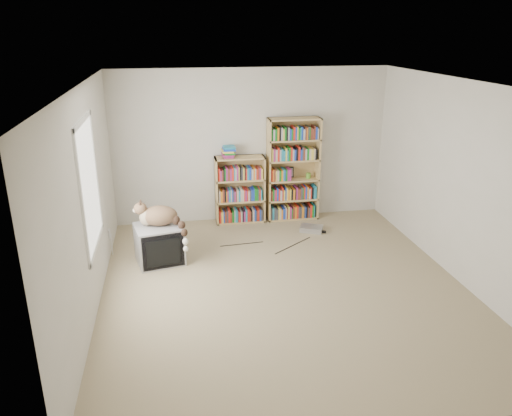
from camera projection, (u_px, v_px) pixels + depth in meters
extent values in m
cube|color=#9C8E69|center=(284.00, 287.00, 6.29)|extent=(4.50, 5.00, 0.01)
cube|color=beige|center=(251.00, 146.00, 8.18)|extent=(4.50, 0.02, 2.50)
cube|color=beige|center=(366.00, 300.00, 3.55)|extent=(4.50, 0.02, 2.50)
cube|color=beige|center=(87.00, 204.00, 5.50)|extent=(0.02, 5.00, 2.50)
cube|color=beige|center=(461.00, 183.00, 6.23)|extent=(0.02, 5.00, 2.50)
cube|color=white|center=(288.00, 84.00, 5.44)|extent=(4.50, 5.00, 0.02)
cube|color=white|center=(90.00, 185.00, 5.64)|extent=(0.02, 1.22, 1.52)
cube|color=#949496|center=(159.00, 244.00, 6.88)|extent=(0.71, 0.67, 0.53)
cube|color=black|center=(163.00, 251.00, 6.65)|extent=(0.56, 0.15, 0.49)
cube|color=black|center=(164.00, 253.00, 6.64)|extent=(0.45, 0.11, 0.37)
cube|color=black|center=(158.00, 241.00, 6.99)|extent=(0.42, 0.37, 0.32)
ellipsoid|color=#3A2817|center=(159.00, 216.00, 6.79)|extent=(0.51, 0.35, 0.27)
ellipsoid|color=#3A2817|center=(169.00, 216.00, 6.81)|extent=(0.24, 0.26, 0.20)
ellipsoid|color=tan|center=(147.00, 217.00, 6.75)|extent=(0.20, 0.20, 0.23)
ellipsoid|color=#3A2817|center=(140.00, 209.00, 6.71)|extent=(0.18, 0.17, 0.17)
sphere|color=beige|center=(135.00, 210.00, 6.71)|extent=(0.07, 0.07, 0.07)
cone|color=black|center=(140.00, 204.00, 6.65)|extent=(0.07, 0.08, 0.09)
cone|color=black|center=(141.00, 202.00, 6.74)|extent=(0.07, 0.08, 0.09)
cube|color=tan|center=(269.00, 171.00, 8.21)|extent=(0.03, 0.30, 1.71)
cube|color=tan|center=(317.00, 169.00, 8.34)|extent=(0.02, 0.30, 1.71)
cube|color=tan|center=(291.00, 168.00, 8.40)|extent=(0.86, 0.03, 1.71)
cube|color=tan|center=(294.00, 119.00, 7.99)|extent=(0.86, 0.30, 0.02)
cube|color=tan|center=(292.00, 217.00, 8.56)|extent=(0.86, 0.30, 0.03)
cube|color=tan|center=(292.00, 199.00, 8.45)|extent=(0.86, 0.30, 0.03)
cube|color=tan|center=(293.00, 179.00, 8.33)|extent=(0.86, 0.30, 0.02)
cube|color=tan|center=(293.00, 160.00, 8.22)|extent=(0.86, 0.30, 0.02)
cube|color=tan|center=(294.00, 140.00, 8.10)|extent=(0.86, 0.30, 0.02)
cube|color=red|center=(292.00, 211.00, 8.53)|extent=(0.78, 0.24, 0.19)
cube|color=#1C3EB9|center=(292.00, 193.00, 8.41)|extent=(0.78, 0.24, 0.19)
cube|color=#13701D|center=(293.00, 173.00, 8.30)|extent=(0.78, 0.24, 0.19)
cube|color=#BCAB9B|center=(294.00, 153.00, 8.18)|extent=(0.78, 0.24, 0.19)
cube|color=black|center=(294.00, 133.00, 8.07)|extent=(0.78, 0.24, 0.19)
cube|color=tan|center=(216.00, 191.00, 8.17)|extent=(0.02, 0.30, 1.11)
cube|color=tan|center=(263.00, 189.00, 8.30)|extent=(0.03, 0.30, 1.11)
cube|color=tan|center=(239.00, 187.00, 8.36)|extent=(0.81, 0.03, 1.11)
cube|color=tan|center=(240.00, 158.00, 8.05)|extent=(0.81, 0.30, 0.02)
cube|color=tan|center=(240.00, 220.00, 8.42)|extent=(0.81, 0.30, 0.03)
cube|color=tan|center=(240.00, 200.00, 8.29)|extent=(0.81, 0.30, 0.03)
cube|color=tan|center=(240.00, 179.00, 8.17)|extent=(0.81, 0.30, 0.02)
cube|color=red|center=(240.00, 214.00, 8.38)|extent=(0.73, 0.24, 0.19)
cube|color=#1C3EB9|center=(240.00, 194.00, 8.26)|extent=(0.73, 0.24, 0.19)
cube|color=#13701D|center=(240.00, 173.00, 8.13)|extent=(0.73, 0.24, 0.19)
cube|color=red|center=(228.00, 152.00, 8.00)|extent=(0.21, 0.27, 0.18)
cylinder|color=#60A22E|center=(308.00, 175.00, 8.36)|extent=(0.08, 0.08, 0.09)
cube|color=black|center=(290.00, 172.00, 8.39)|extent=(0.13, 0.05, 0.18)
cube|color=#ACACB1|center=(311.00, 229.00, 8.00)|extent=(0.42, 0.37, 0.08)
cube|color=silver|center=(109.00, 234.00, 7.07)|extent=(0.01, 0.08, 0.13)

